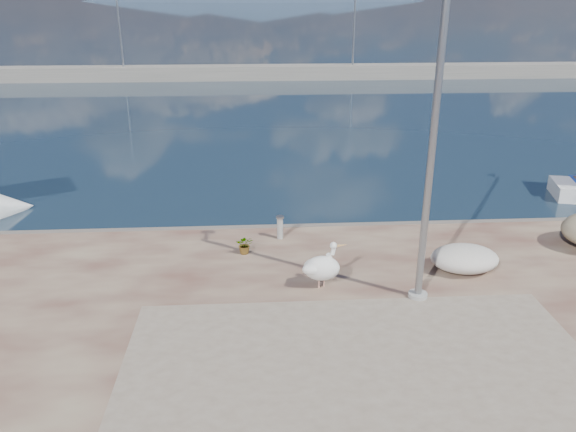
# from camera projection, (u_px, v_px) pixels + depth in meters

# --- Properties ---
(ground) EXTENTS (1400.00, 1400.00, 0.00)m
(ground) POSITION_uv_depth(u_px,v_px,m) (299.00, 333.00, 12.51)
(ground) COLOR #162635
(ground) RESTS_ON ground
(quay_patch) EXTENTS (9.00, 7.00, 0.01)m
(quay_patch) POSITION_uv_depth(u_px,v_px,m) (371.00, 404.00, 9.60)
(quay_patch) COLOR gray
(quay_patch) RESTS_ON quay
(breakwater) EXTENTS (120.00, 2.20, 7.50)m
(breakwater) POSITION_uv_depth(u_px,v_px,m) (262.00, 72.00, 49.40)
(breakwater) COLOR gray
(breakwater) RESTS_ON ground
(pelican) EXTENTS (1.16, 0.83, 1.11)m
(pelican) POSITION_uv_depth(u_px,v_px,m) (323.00, 267.00, 13.25)
(pelican) COLOR tan
(pelican) RESTS_ON quay
(lamp_post) EXTENTS (0.44, 0.96, 7.00)m
(lamp_post) POSITION_uv_depth(u_px,v_px,m) (431.00, 159.00, 11.81)
(lamp_post) COLOR gray
(lamp_post) RESTS_ON quay
(bollard_near) EXTENTS (0.22, 0.22, 0.68)m
(bollard_near) POSITION_uv_depth(u_px,v_px,m) (280.00, 226.00, 15.98)
(bollard_near) COLOR gray
(bollard_near) RESTS_ON quay
(potted_plant) EXTENTS (0.47, 0.41, 0.51)m
(potted_plant) POSITION_uv_depth(u_px,v_px,m) (245.00, 245.00, 15.09)
(potted_plant) COLOR #33722D
(potted_plant) RESTS_ON quay
(net_pile_d) EXTENTS (1.71, 1.28, 0.64)m
(net_pile_d) POSITION_uv_depth(u_px,v_px,m) (464.00, 259.00, 14.15)
(net_pile_d) COLOR silver
(net_pile_d) RESTS_ON quay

